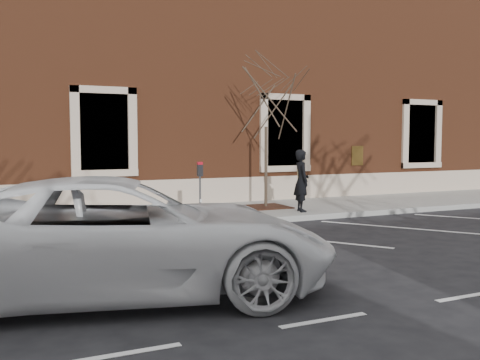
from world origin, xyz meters
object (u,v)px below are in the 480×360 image
white_truck (121,236)px  man (302,181)px  sapling (266,104)px  parking_meter (200,180)px

white_truck → man: bearing=-35.3°
sapling → man: bearing=-69.2°
sapling → white_truck: (-5.79, -6.76, -2.38)m
parking_meter → white_truck: bearing=-137.4°
sapling → white_truck: bearing=-130.6°
man → white_truck: bearing=144.8°
sapling → white_truck: size_ratio=0.73×
parking_meter → white_truck: size_ratio=0.25×
man → sapling: (-0.48, 1.25, 2.19)m
man → parking_meter: man is taller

